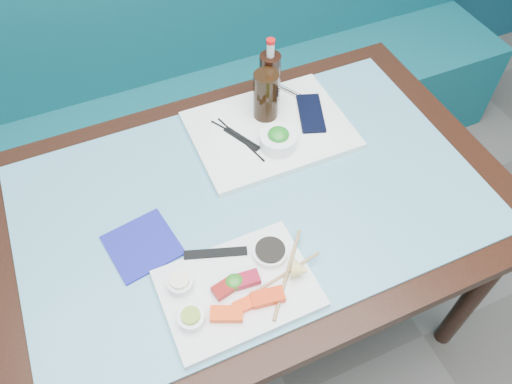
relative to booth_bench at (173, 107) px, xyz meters
name	(u,v)px	position (x,y,z in m)	size (l,w,h in m)	color
booth_bench	(173,107)	(0.00, 0.00, 0.00)	(3.00, 0.56, 1.17)	#0D4F58
dining_table	(251,216)	(0.00, -0.84, 0.29)	(1.40, 0.90, 0.75)	black
glass_top	(251,197)	(0.00, -0.84, 0.38)	(1.22, 0.76, 0.01)	#5798AF
sashimi_plate	(238,289)	(-0.14, -1.08, 0.39)	(0.35, 0.25, 0.02)	silver
salmon_left	(227,314)	(-0.19, -1.14, 0.41)	(0.07, 0.04, 0.02)	#FE3E0A
salmon_mid	(246,304)	(-0.14, -1.13, 0.41)	(0.06, 0.03, 0.01)	#FF370A
salmon_right	(268,297)	(-0.09, -1.14, 0.41)	(0.08, 0.04, 0.02)	red
tuna_left	(225,288)	(-0.17, -1.08, 0.41)	(0.06, 0.03, 0.02)	maroon
tuna_right	(247,279)	(-0.11, -1.08, 0.41)	(0.06, 0.04, 0.02)	maroon
seaweed_garnish	(234,282)	(-0.14, -1.07, 0.41)	(0.05, 0.04, 0.03)	#28771B
ramekin_wasabi	(191,319)	(-0.26, -1.12, 0.41)	(0.06, 0.06, 0.03)	white
wasabi_fill	(191,315)	(-0.26, -1.12, 0.43)	(0.04, 0.04, 0.01)	#85A735
ramekin_ginger	(180,284)	(-0.26, -1.03, 0.41)	(0.06, 0.06, 0.03)	white
ginger_fill	(180,280)	(-0.26, -1.03, 0.43)	(0.04, 0.04, 0.01)	white
soy_dish	(270,252)	(-0.03, -1.03, 0.41)	(0.09, 0.09, 0.02)	white
soy_fill	(270,250)	(-0.03, -1.03, 0.42)	(0.07, 0.07, 0.01)	black
lemon_wedge	(300,270)	(0.01, -1.11, 0.43)	(0.05, 0.05, 0.04)	#FFE278
chopstick_sleeve	(216,253)	(-0.15, -0.98, 0.40)	(0.15, 0.02, 0.00)	black
wooden_chopstick_a	(284,274)	(-0.03, -1.10, 0.40)	(0.01, 0.01, 0.21)	#A7784E
wooden_chopstick_b	(287,273)	(-0.02, -1.10, 0.41)	(0.01, 0.01, 0.25)	#A27D4C
serving_tray	(270,130)	(0.15, -0.64, 0.39)	(0.46, 0.34, 0.02)	white
paper_placemat	(270,127)	(0.15, -0.64, 0.40)	(0.33, 0.24, 0.00)	white
seaweed_bowl	(278,141)	(0.14, -0.72, 0.42)	(0.11, 0.11, 0.04)	white
seaweed_salad	(279,134)	(0.14, -0.72, 0.45)	(0.06, 0.06, 0.03)	#1C7C1E
cola_glass	(266,96)	(0.16, -0.59, 0.48)	(0.07, 0.07, 0.15)	black
navy_pouch	(311,113)	(0.28, -0.64, 0.41)	(0.07, 0.16, 0.01)	black
fork	(293,93)	(0.28, -0.54, 0.41)	(0.01, 0.01, 0.10)	white
black_chopstick_a	(241,139)	(0.05, -0.65, 0.40)	(0.01, 0.01, 0.22)	black
black_chopstick_b	(243,138)	(0.06, -0.65, 0.40)	(0.01, 0.01, 0.24)	black
tray_sleeve	(242,139)	(0.05, -0.65, 0.40)	(0.02, 0.13, 0.00)	black
cola_bottle_body	(270,81)	(0.20, -0.53, 0.47)	(0.06, 0.06, 0.18)	black
cola_bottle_neck	(271,49)	(0.20, -0.53, 0.59)	(0.02, 0.02, 0.04)	silver
cola_bottle_cap	(271,41)	(0.20, -0.53, 0.61)	(0.03, 0.03, 0.01)	red
blue_napkin	(142,245)	(-0.31, -0.87, 0.39)	(0.16, 0.16, 0.01)	navy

